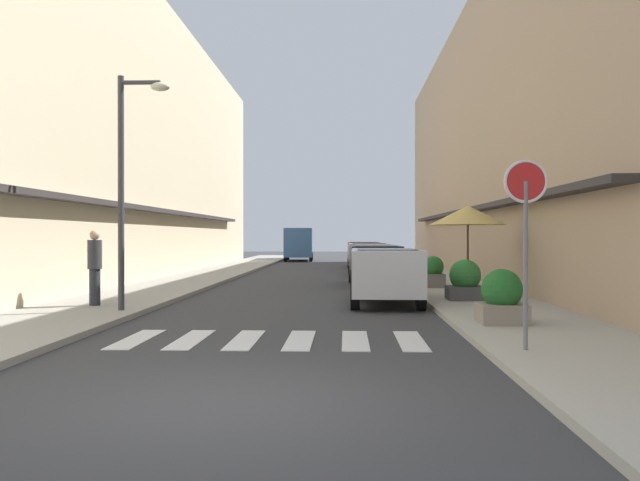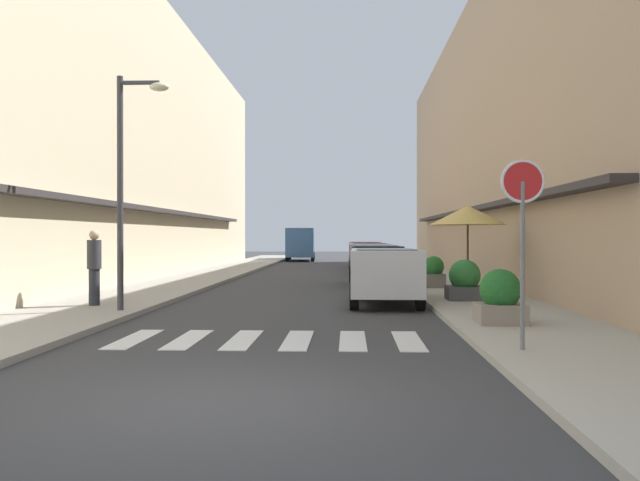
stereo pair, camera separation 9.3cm
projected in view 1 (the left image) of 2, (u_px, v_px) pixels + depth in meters
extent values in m
plane|color=#38383A|center=(313.00, 283.00, 25.60)|extent=(102.00, 102.00, 0.00)
cube|color=#9E998E|center=(189.00, 281.00, 25.78)|extent=(2.98, 64.91, 0.12)
cube|color=#ADA899|center=(439.00, 281.00, 25.41)|extent=(2.98, 64.91, 0.12)
cube|color=beige|center=(100.00, 137.00, 27.22)|extent=(5.00, 43.73, 11.75)
cube|color=#332D2D|center=(167.00, 212.00, 27.13)|extent=(0.50, 30.61, 0.16)
cube|color=tan|center=(535.00, 136.00, 26.53)|extent=(5.00, 43.73, 11.63)
cube|color=#332D2D|center=(465.00, 211.00, 26.66)|extent=(0.50, 30.61, 0.16)
cube|color=silver|center=(137.00, 339.00, 11.51)|extent=(0.45, 2.20, 0.01)
cube|color=silver|center=(191.00, 339.00, 11.47)|extent=(0.45, 2.20, 0.01)
cube|color=silver|center=(245.00, 340.00, 11.43)|extent=(0.45, 2.20, 0.01)
cube|color=silver|center=(300.00, 340.00, 11.40)|extent=(0.45, 2.20, 0.01)
cube|color=silver|center=(355.00, 340.00, 11.36)|extent=(0.45, 2.20, 0.01)
cube|color=silver|center=(411.00, 341.00, 11.32)|extent=(0.45, 2.20, 0.01)
cube|color=silver|center=(385.00, 271.00, 17.29)|extent=(1.80, 3.95, 1.13)
cube|color=black|center=(386.00, 260.00, 17.09)|extent=(1.50, 2.22, 0.56)
cylinder|color=black|center=(355.00, 289.00, 18.63)|extent=(0.23, 0.64, 0.64)
cylinder|color=black|center=(412.00, 289.00, 18.54)|extent=(0.23, 0.64, 0.64)
cylinder|color=black|center=(355.00, 297.00, 16.04)|extent=(0.23, 0.64, 0.64)
cylinder|color=black|center=(421.00, 297.00, 15.96)|extent=(0.23, 0.64, 0.64)
cube|color=black|center=(374.00, 261.00, 24.09)|extent=(1.82, 4.08, 1.13)
cube|color=black|center=(375.00, 253.00, 23.89)|extent=(1.51, 2.29, 0.56)
cylinder|color=black|center=(351.00, 274.00, 25.44)|extent=(0.23, 0.64, 0.64)
cylinder|color=black|center=(393.00, 275.00, 25.41)|extent=(0.23, 0.64, 0.64)
cylinder|color=black|center=(354.00, 279.00, 22.78)|extent=(0.23, 0.64, 0.64)
cylinder|color=black|center=(400.00, 279.00, 22.74)|extent=(0.23, 0.64, 0.64)
cube|color=silver|center=(368.00, 256.00, 30.79)|extent=(1.82, 4.03, 1.13)
cube|color=black|center=(368.00, 249.00, 30.59)|extent=(1.51, 2.27, 0.56)
cylinder|color=black|center=(350.00, 266.00, 32.14)|extent=(0.23, 0.64, 0.64)
cylinder|color=black|center=(383.00, 267.00, 32.10)|extent=(0.23, 0.64, 0.64)
cylinder|color=black|center=(352.00, 269.00, 29.49)|extent=(0.23, 0.64, 0.64)
cylinder|color=black|center=(387.00, 269.00, 29.46)|extent=(0.23, 0.64, 0.64)
cube|color=maroon|center=(364.00, 252.00, 37.74)|extent=(1.86, 4.41, 1.13)
cube|color=black|center=(364.00, 247.00, 37.51)|extent=(1.53, 2.48, 0.56)
cylinder|color=black|center=(351.00, 261.00, 39.23)|extent=(0.24, 0.65, 0.64)
cylinder|color=black|center=(377.00, 261.00, 39.13)|extent=(0.24, 0.65, 0.64)
cylinder|color=black|center=(350.00, 263.00, 36.35)|extent=(0.24, 0.65, 0.64)
cylinder|color=black|center=(379.00, 263.00, 36.25)|extent=(0.24, 0.65, 0.64)
cube|color=#33598C|center=(299.00, 242.00, 48.15)|extent=(2.16, 5.47, 2.03)
cube|color=black|center=(299.00, 232.00, 47.88)|extent=(1.75, 3.09, 0.56)
cylinder|color=black|center=(288.00, 256.00, 49.94)|extent=(0.24, 0.65, 0.64)
cylinder|color=black|center=(312.00, 256.00, 49.94)|extent=(0.24, 0.65, 0.64)
cylinder|color=black|center=(285.00, 257.00, 46.38)|extent=(0.24, 0.65, 0.64)
cylinder|color=black|center=(311.00, 257.00, 46.38)|extent=(0.24, 0.65, 0.64)
cylinder|color=slate|center=(526.00, 266.00, 9.76)|extent=(0.07, 0.07, 2.49)
cylinder|color=red|center=(526.00, 181.00, 9.76)|extent=(0.64, 0.03, 0.64)
torus|color=white|center=(526.00, 181.00, 9.76)|extent=(0.65, 0.05, 0.65)
cylinder|color=#38383D|center=(121.00, 193.00, 14.97)|extent=(0.14, 0.14, 5.30)
cylinder|color=#38383D|center=(140.00, 82.00, 14.93)|extent=(0.90, 0.10, 0.10)
ellipsoid|color=beige|center=(160.00, 87.00, 14.92)|extent=(0.44, 0.28, 0.20)
cylinder|color=#262626|center=(468.00, 293.00, 18.99)|extent=(0.48, 0.48, 0.06)
cylinder|color=#4C3823|center=(468.00, 255.00, 18.99)|extent=(0.06, 0.06, 2.28)
cone|color=#D8B259|center=(468.00, 215.00, 18.98)|extent=(2.22, 2.22, 0.55)
cube|color=gray|center=(502.00, 313.00, 12.74)|extent=(0.89, 0.89, 0.38)
sphere|color=#236628|center=(502.00, 289.00, 12.74)|extent=(0.79, 0.79, 0.79)
cube|color=#4C4C4C|center=(465.00, 293.00, 17.46)|extent=(0.93, 0.93, 0.36)
sphere|color=#2D7533|center=(465.00, 275.00, 17.45)|extent=(0.83, 0.83, 0.83)
cube|color=slate|center=(433.00, 280.00, 21.70)|extent=(0.71, 0.71, 0.44)
sphere|color=#236628|center=(433.00, 266.00, 21.70)|extent=(0.68, 0.68, 0.68)
cylinder|color=#282B33|center=(95.00, 287.00, 16.01)|extent=(0.26, 0.26, 0.88)
cylinder|color=#333338|center=(95.00, 254.00, 16.00)|extent=(0.34, 0.34, 0.70)
sphere|color=tan|center=(95.00, 235.00, 16.00)|extent=(0.24, 0.24, 0.24)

